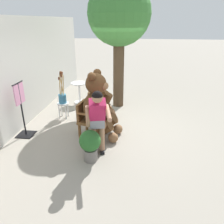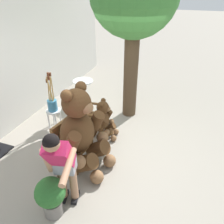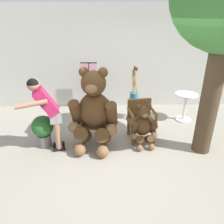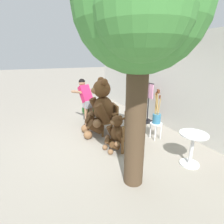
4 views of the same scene
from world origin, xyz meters
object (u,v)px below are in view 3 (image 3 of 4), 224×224
object	(u,v)px
wooden_chair_right	(141,119)
white_stool	(134,106)
person_visitor	(48,109)
wooden_chair_left	(96,119)
round_side_table	(185,104)
teddy_bear_large	(94,110)
brush_bucket	(134,94)
teddy_bear_small	(143,126)
potted_plant	(43,129)
clothing_display_stand	(90,86)

from	to	relation	value
wooden_chair_right	white_stool	world-z (taller)	wooden_chair_right
person_visitor	wooden_chair_left	bearing A→B (deg)	24.69
person_visitor	round_side_table	bearing A→B (deg)	21.62
wooden_chair_right	person_visitor	xyz separation A→B (m)	(-1.86, -0.41, 0.44)
teddy_bear_large	brush_bucket	size ratio (longest dim) A/B	1.76
teddy_bear_large	teddy_bear_small	xyz separation A→B (m)	(1.01, -0.02, -0.36)
wooden_chair_right	teddy_bear_small	world-z (taller)	teddy_bear_small
teddy_bear_large	potted_plant	xyz separation A→B (m)	(-1.06, -0.01, -0.41)
wooden_chair_left	teddy_bear_small	size ratio (longest dim) A/B	0.94
wooden_chair_right	white_stool	bearing A→B (deg)	92.19
teddy_bear_large	white_stool	distance (m)	1.63
round_side_table	white_stool	bearing A→B (deg)	173.73
teddy_bear_small	person_visitor	bearing A→B (deg)	-176.37
wooden_chair_right	brush_bucket	xyz separation A→B (m)	(-0.04, 0.97, 0.21)
wooden_chair_right	potted_plant	size ratio (longest dim) A/B	1.26
teddy_bear_small	round_side_table	bearing A→B (deg)	41.86
person_visitor	clothing_display_stand	distance (m)	2.10
teddy_bear_large	teddy_bear_small	distance (m)	1.07
teddy_bear_large	teddy_bear_small	world-z (taller)	teddy_bear_large
teddy_bear_large	white_stool	world-z (taller)	teddy_bear_large
clothing_display_stand	wooden_chair_right	bearing A→B (deg)	-52.66
round_side_table	clothing_display_stand	bearing A→B (deg)	163.12
teddy_bear_small	white_stool	world-z (taller)	teddy_bear_small
clothing_display_stand	brush_bucket	bearing A→B (deg)	-27.53
teddy_bear_small	brush_bucket	xyz separation A→B (m)	(-0.05, 1.26, 0.22)
wooden_chair_left	wooden_chair_right	bearing A→B (deg)	0.01
teddy_bear_small	round_side_table	size ratio (longest dim) A/B	1.27
clothing_display_stand	white_stool	bearing A→B (deg)	-27.43
white_stool	potted_plant	bearing A→B (deg)	-148.07
clothing_display_stand	person_visitor	bearing A→B (deg)	-108.33
teddy_bear_small	wooden_chair_right	bearing A→B (deg)	92.63
teddy_bear_small	wooden_chair_left	bearing A→B (deg)	163.64
potted_plant	white_stool	bearing A→B (deg)	31.93
brush_bucket	teddy_bear_large	bearing A→B (deg)	-127.70
clothing_display_stand	round_side_table	bearing A→B (deg)	-16.88
round_side_table	teddy_bear_small	bearing A→B (deg)	-138.14
person_visitor	brush_bucket	size ratio (longest dim) A/B	1.62
wooden_chair_left	brush_bucket	bearing A→B (deg)	46.05
brush_bucket	potted_plant	distance (m)	2.39
teddy_bear_large	clothing_display_stand	xyz separation A→B (m)	(-0.21, 1.85, -0.09)
teddy_bear_large	wooden_chair_right	bearing A→B (deg)	15.10
round_side_table	potted_plant	bearing A→B (deg)	-161.44
wooden_chair_right	teddy_bear_large	bearing A→B (deg)	-164.90
wooden_chair_left	round_side_table	xyz separation A→B (m)	(2.24, 0.83, -0.01)
wooden_chair_right	round_side_table	xyz separation A→B (m)	(1.26, 0.83, -0.01)
wooden_chair_left	teddy_bear_large	size ratio (longest dim) A/B	0.52
teddy_bear_small	clothing_display_stand	world-z (taller)	clothing_display_stand
wooden_chair_left	round_side_table	bearing A→B (deg)	20.36
wooden_chair_right	person_visitor	bearing A→B (deg)	-167.61
wooden_chair_left	clothing_display_stand	bearing A→B (deg)	98.31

